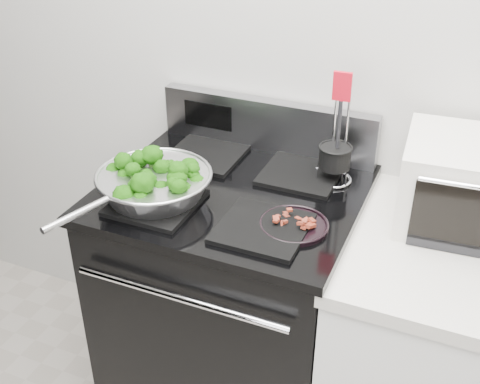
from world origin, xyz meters
The scene contains 7 objects.
back_wall centered at (0.00, 1.75, 1.35)m, with size 4.00×0.02×2.70m, color beige.
gas_range centered at (-0.30, 1.41, 0.49)m, with size 0.79×0.69×1.13m.
counter centered at (0.39, 1.41, 0.46)m, with size 0.62×0.68×0.92m.
skillet centered at (-0.49, 1.27, 1.00)m, with size 0.35×0.54×0.07m.
broccoli_pile centered at (-0.49, 1.27, 1.02)m, with size 0.27×0.27×0.09m, color black, non-canonical shape.
bacon_plate centered at (-0.06, 1.29, 0.97)m, with size 0.20×0.20×0.04m.
utensil_holder centered at (-0.03, 1.59, 1.02)m, with size 0.12×0.12×0.36m.
Camera 1 is at (0.35, -0.05, 1.89)m, focal length 45.00 mm.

